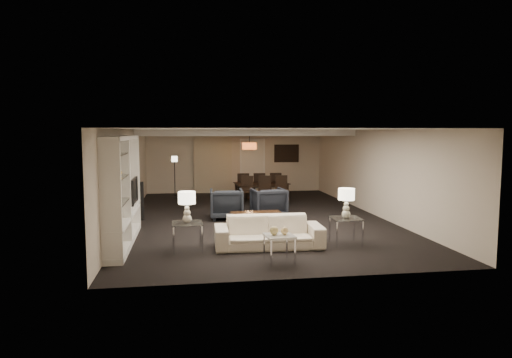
{
  "coord_description": "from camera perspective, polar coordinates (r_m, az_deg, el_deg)",
  "views": [
    {
      "loc": [
        -1.96,
        -12.69,
        2.45
      ],
      "look_at": [
        0.0,
        0.0,
        1.1
      ],
      "focal_mm": 32.0,
      "sensor_mm": 36.0,
      "label": 1
    }
  ],
  "objects": [
    {
      "name": "floor",
      "position": [
        13.07,
        0.0,
        -4.8
      ],
      "size": [
        11.0,
        11.0,
        0.0
      ],
      "primitive_type": "plane",
      "color": "black",
      "rests_on": "ground"
    },
    {
      "name": "ceiling",
      "position": [
        12.84,
        0.0,
        6.22
      ],
      "size": [
        7.0,
        11.0,
        0.02
      ],
      "primitive_type": "cube",
      "color": "silver",
      "rests_on": "ground"
    },
    {
      "name": "wall_back",
      "position": [
        18.34,
        -2.62,
        2.24
      ],
      "size": [
        7.0,
        0.02,
        2.5
      ],
      "primitive_type": "cube",
      "color": "beige",
      "rests_on": "ground"
    },
    {
      "name": "wall_front",
      "position": [
        7.55,
        6.39,
        -3.18
      ],
      "size": [
        7.0,
        0.02,
        2.5
      ],
      "primitive_type": "cube",
      "color": "beige",
      "rests_on": "ground"
    },
    {
      "name": "wall_left",
      "position": [
        12.84,
        -15.63,
        0.42
      ],
      "size": [
        0.02,
        11.0,
        2.5
      ],
      "primitive_type": "cube",
      "color": "beige",
      "rests_on": "ground"
    },
    {
      "name": "wall_right",
      "position": [
        13.87,
        14.45,
        0.85
      ],
      "size": [
        0.02,
        11.0,
        2.5
      ],
      "primitive_type": "cube",
      "color": "beige",
      "rests_on": "ground"
    },
    {
      "name": "ceiling_soffit",
      "position": [
        16.31,
        -1.88,
        5.82
      ],
      "size": [
        7.0,
        4.0,
        0.2
      ],
      "primitive_type": "cube",
      "color": "silver",
      "rests_on": "ceiling"
    },
    {
      "name": "curtains",
      "position": [
        18.18,
        -5.42,
        2.03
      ],
      "size": [
        1.5,
        0.12,
        2.4
      ],
      "primitive_type": "cube",
      "color": "beige",
      "rests_on": "wall_back"
    },
    {
      "name": "door",
      "position": [
        18.41,
        -0.44,
        1.64
      ],
      "size": [
        0.9,
        0.05,
        2.1
      ],
      "primitive_type": "cube",
      "color": "silver",
      "rests_on": "wall_back"
    },
    {
      "name": "painting",
      "position": [
        18.62,
        3.83,
        3.22
      ],
      "size": [
        0.95,
        0.04,
        0.65
      ],
      "primitive_type": "cube",
      "color": "#142D38",
      "rests_on": "wall_back"
    },
    {
      "name": "media_unit",
      "position": [
        10.26,
        -16.28,
        -1.38
      ],
      "size": [
        0.38,
        3.4,
        2.35
      ],
      "primitive_type": null,
      "color": "white",
      "rests_on": "wall_left"
    },
    {
      "name": "pendant_light",
      "position": [
        16.36,
        -0.83,
        4.14
      ],
      "size": [
        0.52,
        0.52,
        0.24
      ],
      "primitive_type": "cylinder",
      "color": "#D8591E",
      "rests_on": "ceiling_soffit"
    },
    {
      "name": "sofa",
      "position": [
        9.69,
        1.6,
        -6.63
      ],
      "size": [
        2.3,
        0.96,
        0.66
      ],
      "primitive_type": "imported",
      "rotation": [
        0.0,
        0.0,
        -0.03
      ],
      "color": "beige",
      "rests_on": "floor"
    },
    {
      "name": "coffee_table",
      "position": [
        11.26,
        0.12,
        -5.41
      ],
      "size": [
        1.28,
        0.79,
        0.45
      ],
      "primitive_type": null,
      "rotation": [
        0.0,
        0.0,
        0.05
      ],
      "color": "black",
      "rests_on": "floor"
    },
    {
      "name": "armchair_left",
      "position": [
        12.81,
        -3.71,
        -3.12
      ],
      "size": [
        0.95,
        0.97,
        0.84
      ],
      "primitive_type": "imported",
      "rotation": [
        0.0,
        0.0,
        3.09
      ],
      "color": "black",
      "rests_on": "floor"
    },
    {
      "name": "armchair_right",
      "position": [
        12.97,
        1.58,
        -3.0
      ],
      "size": [
        0.99,
        1.01,
        0.84
      ],
      "primitive_type": "imported",
      "rotation": [
        0.0,
        0.0,
        3.24
      ],
      "color": "black",
      "rests_on": "floor"
    },
    {
      "name": "side_table_left",
      "position": [
        9.55,
        -8.57,
        -7.13
      ],
      "size": [
        0.65,
        0.65,
        0.58
      ],
      "primitive_type": null,
      "rotation": [
        0.0,
        0.0,
        0.04
      ],
      "color": "white",
      "rests_on": "floor"
    },
    {
      "name": "side_table_right",
      "position": [
        10.14,
        11.15,
        -6.41
      ],
      "size": [
        0.65,
        0.65,
        0.58
      ],
      "primitive_type": null,
      "rotation": [
        0.0,
        0.0,
        -0.04
      ],
      "color": "white",
      "rests_on": "floor"
    },
    {
      "name": "table_lamp_left",
      "position": [
        9.43,
        -8.63,
        -3.51
      ],
      "size": [
        0.36,
        0.36,
        0.64
      ],
      "primitive_type": null,
      "rotation": [
        0.0,
        0.0,
        0.02
      ],
      "color": "beige",
      "rests_on": "side_table_left"
    },
    {
      "name": "table_lamp_right",
      "position": [
        10.03,
        11.22,
        -2.99
      ],
      "size": [
        0.38,
        0.38,
        0.64
      ],
      "primitive_type": null,
      "rotation": [
        0.0,
        0.0,
        -0.08
      ],
      "color": "beige",
      "rests_on": "side_table_right"
    },
    {
      "name": "marble_table",
      "position": [
        8.66,
        2.92,
        -8.66
      ],
      "size": [
        0.57,
        0.57,
        0.52
      ],
      "primitive_type": null,
      "rotation": [
        0.0,
        0.0,
        0.11
      ],
      "color": "silver",
      "rests_on": "floor"
    },
    {
      "name": "gold_gourd_a",
      "position": [
        8.56,
        2.27,
        -6.47
      ],
      "size": [
        0.17,
        0.17,
        0.17
      ],
      "primitive_type": "sphere",
      "color": "#D1BC6E",
      "rests_on": "marble_table"
    },
    {
      "name": "gold_gourd_b",
      "position": [
        8.6,
        3.59,
        -6.48
      ],
      "size": [
        0.15,
        0.15,
        0.15
      ],
      "primitive_type": "sphere",
      "color": "#E8C47B",
      "rests_on": "marble_table"
    },
    {
      "name": "television",
      "position": [
        11.17,
        -15.5,
        -1.43
      ],
      "size": [
        1.04,
        0.14,
        0.6
      ],
      "primitive_type": "imported",
      "rotation": [
        0.0,
        0.0,
        1.57
      ],
      "color": "black",
      "rests_on": "media_unit"
    },
    {
      "name": "vase_blue",
      "position": [
        9.12,
        -17.22,
        -2.5
      ],
      "size": [
        0.16,
        0.16,
        0.17
      ],
      "primitive_type": "imported",
      "color": "#2832AD",
      "rests_on": "media_unit"
    },
    {
      "name": "vase_amber",
      "position": [
        9.58,
        -16.85,
        0.89
      ],
      "size": [
        0.15,
        0.15,
        0.16
      ],
      "primitive_type": "imported",
      "color": "gold",
      "rests_on": "media_unit"
    },
    {
      "name": "floor_speaker",
      "position": [
        12.98,
        -14.18,
        -2.68
      ],
      "size": [
        0.15,
        0.15,
        1.07
      ],
      "primitive_type": "cube",
      "rotation": [
        0.0,
        0.0,
        -0.36
      ],
      "color": "black",
      "rests_on": "floor"
    },
    {
      "name": "dining_table",
      "position": [
        15.96,
        0.71,
        -1.67
      ],
      "size": [
        1.91,
        1.19,
        0.64
      ],
      "primitive_type": "imported",
      "rotation": [
        0.0,
        0.0,
        0.1
      ],
      "color": "black",
      "rests_on": "floor"
    },
    {
      "name": "chair_nl",
      "position": [
        15.22,
        -1.11,
        -1.45
      ],
      "size": [
        0.49,
        0.49,
        0.95
      ],
      "primitive_type": null,
      "rotation": [
        0.0,
        0.0,
        -0.13
      ],
      "color": "black",
      "rests_on": "floor"
    },
    {
      "name": "chair_nm",
      "position": [
        15.31,
        1.12,
        -1.41
      ],
      "size": [
        0.49,
        0.49,
        0.95
      ],
      "primitive_type": null,
      "rotation": [
        0.0,
        0.0,
        -0.12
      ],
      "color": "black",
      "rests_on": "floor"
    },
    {
      "name": "chair_nr",
      "position": [
        15.42,
        3.31,
        -1.36
      ],
      "size": [
        0.45,
        0.45,
        0.95
      ],
      "primitive_type": null,
      "rotation": [
        0.0,
        0.0,
        0.01
      ],
      "color": "black",
      "rests_on": "floor"
    },
    {
      "name": "chair_fl",
      "position": [
        16.5,
        -1.71,
        -0.88
      ],
      "size": [
        0.46,
        0.46,
        0.95
      ],
      "primitive_type": null,
      "rotation": [
        0.0,
        0.0,
        3.19
      ],
      "color": "black",
      "rests_on": "floor"
    },
    {
      "name": "chair_fm",
      "position": [
        16.58,
        0.34,
        -0.84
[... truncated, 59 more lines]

